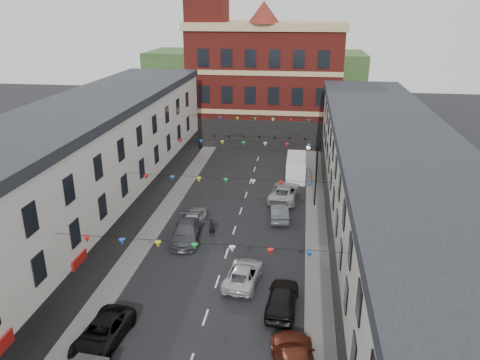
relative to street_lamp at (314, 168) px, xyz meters
The scene contains 18 objects.
ground 15.94m from the street_lamp, 115.07° to the right, with size 160.00×160.00×0.00m, color black.
pavement_left 18.43m from the street_lamp, 138.26° to the right, with size 1.80×64.00×0.15m, color #605E5B.
pavement_right 12.60m from the street_lamp, 88.33° to the right, with size 1.80×64.00×0.15m, color #605E5B.
terrace_left 22.52m from the street_lamp, 144.66° to the right, with size 8.40×56.00×10.70m.
terrace_right 14.04m from the street_lamp, 68.09° to the right, with size 8.40×56.00×9.70m.
civic_building 25.18m from the street_lamp, 105.30° to the left, with size 20.60×13.30×18.50m.
clock_tower 27.57m from the street_lamp, 123.79° to the left, with size 5.60×5.60×30.00m.
distant_hill 49.16m from the street_lamp, 102.40° to the left, with size 40.00×14.00×10.00m, color #2F4B23.
street_lamp is the anchor object (origin of this frame).
car_left_c 24.30m from the street_lamp, 119.32° to the right, with size 2.20×4.76×1.32m, color black.
car_left_d 13.48m from the street_lamp, 140.79° to the right, with size 2.08×5.12×1.49m, color #45474E.
car_left_e 12.17m from the street_lamp, 149.85° to the right, with size 1.64×4.08×1.39m, color #9FA1A8.
car_right_d 16.94m from the street_lamp, 96.79° to the right, with size 1.85×4.61×1.57m, color black.
car_right_e 5.34m from the street_lamp, 133.43° to the right, with size 1.54×4.41×1.45m, color #4A4D51.
car_right_f 4.35m from the street_lamp, 152.48° to the left, with size 2.59×5.61×1.56m, color #ADAFB2.
moving_car 14.94m from the street_lamp, 109.01° to the right, with size 2.17×4.71×1.31m, color silver.
white_van 8.49m from the street_lamp, 102.27° to the left, with size 2.07×5.39×2.38m, color white.
pedestrian 11.45m from the street_lamp, 138.21° to the right, with size 0.55×0.36×1.52m, color black.
Camera 1 is at (5.35, -27.35, 17.86)m, focal length 35.00 mm.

